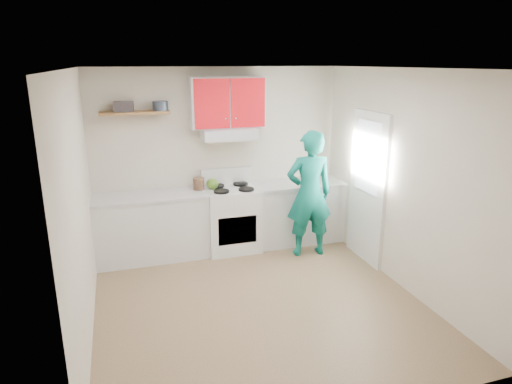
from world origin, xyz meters
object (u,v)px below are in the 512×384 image
object	(u,v)px
tin	(160,106)
crock	(199,184)
stove	(232,219)
kettle	(212,184)
person	(309,194)

from	to	relation	value
tin	crock	world-z (taller)	tin
stove	crock	bearing A→B (deg)	168.87
kettle	crock	bearing A→B (deg)	166.54
kettle	person	world-z (taller)	person
kettle	tin	bearing A→B (deg)	167.03
tin	kettle	xyz separation A→B (m)	(0.66, -0.08, -1.10)
tin	person	world-z (taller)	tin
crock	person	world-z (taller)	person
kettle	crock	world-z (taller)	crock
person	kettle	bearing A→B (deg)	-18.22
tin	kettle	size ratio (longest dim) A/B	1.14
stove	crock	xyz separation A→B (m)	(-0.45, 0.09, 0.54)
stove	person	bearing A→B (deg)	-26.84
tin	kettle	distance (m)	1.29
person	stove	bearing A→B (deg)	-20.79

